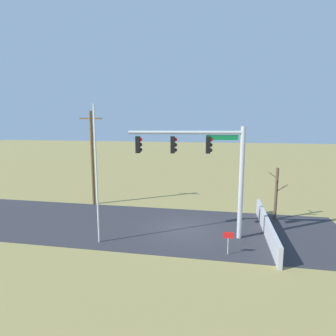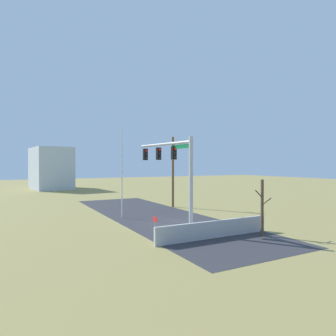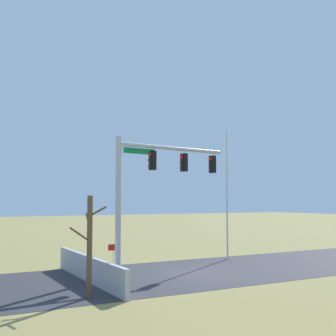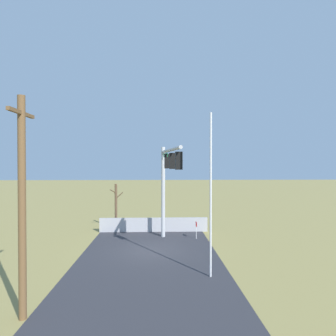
% 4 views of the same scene
% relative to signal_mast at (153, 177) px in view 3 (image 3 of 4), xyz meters
% --- Properties ---
extents(ground_plane, '(160.00, 160.00, 0.00)m').
position_rel_signal_mast_xyz_m(ground_plane, '(-1.51, 1.12, -4.66)').
color(ground_plane, olive).
extents(road_surface, '(28.00, 8.00, 0.01)m').
position_rel_signal_mast_xyz_m(road_surface, '(-5.51, 1.12, -4.66)').
color(road_surface, '#2D2D33').
rests_on(road_surface, ground_plane).
extents(sidewalk_corner, '(6.00, 6.00, 0.01)m').
position_rel_signal_mast_xyz_m(sidewalk_corner, '(2.93, 0.24, -4.66)').
color(sidewalk_corner, '#B7B5AD').
rests_on(sidewalk_corner, ground_plane).
extents(retaining_fence, '(0.20, 8.44, 1.09)m').
position_rel_signal_mast_xyz_m(retaining_fence, '(3.58, 0.96, -4.12)').
color(retaining_fence, '#A8A8AD').
rests_on(retaining_fence, ground_plane).
extents(signal_mast, '(6.58, 1.07, 6.56)m').
position_rel_signal_mast_xyz_m(signal_mast, '(0.00, 0.00, 0.00)').
color(signal_mast, '#B2B5BA').
rests_on(signal_mast, ground_plane).
extents(flagpole, '(0.10, 0.10, 7.75)m').
position_rel_signal_mast_xyz_m(flagpole, '(-5.97, -1.86, -0.79)').
color(flagpole, silver).
rests_on(flagpole, ground_plane).
extents(bare_tree, '(1.27, 1.02, 3.69)m').
position_rel_signal_mast_xyz_m(bare_tree, '(4.61, 4.04, -2.76)').
color(bare_tree, brown).
rests_on(bare_tree, ground_plane).
extents(open_sign, '(0.56, 0.04, 1.22)m').
position_rel_signal_mast_xyz_m(open_sign, '(1.23, -2.10, -3.75)').
color(open_sign, silver).
rests_on(open_sign, ground_plane).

